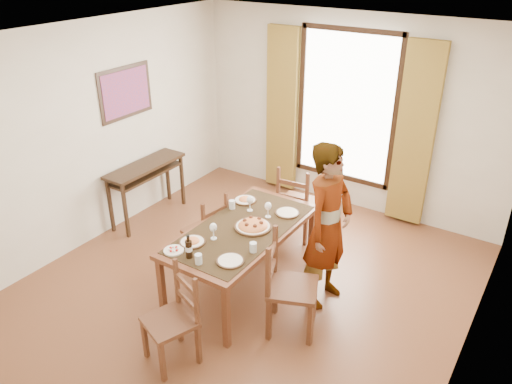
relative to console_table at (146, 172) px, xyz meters
The scene contains 22 objects.
ground 2.22m from the console_table, 16.47° to the right, with size 5.00×5.00×0.00m, color brown.
room_shell 2.25m from the console_table, 13.10° to the right, with size 4.60×5.10×2.74m.
console_table is the anchor object (origin of this frame).
dining_table 2.07m from the console_table, 16.43° to the right, with size 0.93×1.82×0.76m.
chair_west 1.48m from the console_table, 18.09° to the right, with size 0.47×0.47×0.94m.
chair_north 2.08m from the console_table, 19.11° to the left, with size 0.49×0.49×1.01m.
chair_south 2.77m from the console_table, 41.17° to the right, with size 0.54×0.54×0.94m.
chair_east 2.89m from the console_table, 18.07° to the right, with size 0.60×0.60×1.05m.
man 2.85m from the console_table, ahead, with size 0.50×0.70×1.79m, color #989AA1.
plate_sw 2.05m from the console_table, 32.42° to the right, with size 0.27×0.27×0.05m, color silver, non-canonical shape.
plate_se 2.52m from the console_table, 27.28° to the right, with size 0.27×0.27×0.05m, color silver, non-canonical shape.
plate_nw 1.67m from the console_table, ahead, with size 0.27×0.27×0.05m, color silver, non-canonical shape.
plate_ne 2.23m from the console_table, ahead, with size 0.27×0.27×0.05m, color silver, non-canonical shape.
pasta_platter 2.14m from the console_table, 14.00° to the right, with size 0.40×0.40×0.10m, color #BC5118, non-canonical shape.
caprese_plate 2.13m from the console_table, 38.15° to the right, with size 0.20×0.20×0.04m, color silver, non-canonical shape.
wine_glass_a 2.08m from the console_table, 26.23° to the right, with size 0.08×0.08×0.18m, color white, non-canonical shape.
wine_glass_b 2.11m from the console_table, ahead, with size 0.08×0.08×0.18m, color white, non-canonical shape.
wine_glass_c 1.86m from the console_table, ahead, with size 0.08×0.08×0.18m, color white, non-canonical shape.
tumbler_a 2.50m from the console_table, 20.99° to the right, with size 0.07×0.07×0.10m, color silver.
tumbler_b 1.67m from the console_table, 10.07° to the right, with size 0.07×0.07×0.10m, color silver.
tumbler_c 2.42m from the console_table, 33.74° to the right, with size 0.07×0.07×0.10m, color silver.
wine_bottle 2.29m from the console_table, 35.05° to the right, with size 0.07×0.07×0.25m, color black, non-canonical shape.
Camera 1 is at (2.56, -3.70, 3.48)m, focal length 35.00 mm.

